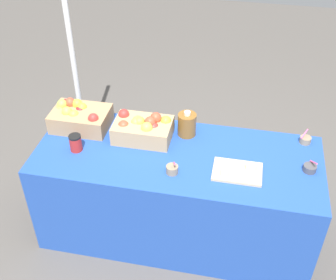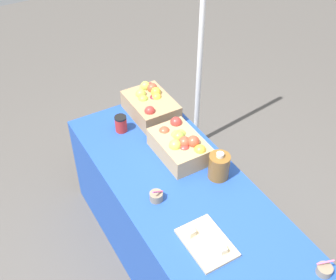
% 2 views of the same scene
% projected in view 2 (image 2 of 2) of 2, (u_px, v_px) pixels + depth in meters
% --- Properties ---
extents(ground_plane, '(10.00, 10.00, 0.00)m').
position_uv_depth(ground_plane, '(181.00, 259.00, 3.04)').
color(ground_plane, '#56514C').
extents(table, '(1.90, 0.76, 0.74)m').
position_uv_depth(table, '(182.00, 226.00, 2.80)').
color(table, '#234CAD').
rests_on(table, ground_plane).
extents(apple_crate_left, '(0.40, 0.28, 0.18)m').
position_uv_depth(apple_crate_left, '(150.00, 104.00, 3.06)').
color(apple_crate_left, tan).
rests_on(apple_crate_left, table).
extents(apple_crate_middle, '(0.39, 0.26, 0.18)m').
position_uv_depth(apple_crate_middle, '(180.00, 145.00, 2.73)').
color(apple_crate_middle, tan).
rests_on(apple_crate_middle, table).
extents(cutting_board_front, '(0.31, 0.21, 0.06)m').
position_uv_depth(cutting_board_front, '(207.00, 243.00, 2.25)').
color(cutting_board_front, '#D1B284').
rests_on(cutting_board_front, table).
extents(sample_bowl_near, '(0.08, 0.08, 0.09)m').
position_uv_depth(sample_bowl_near, '(324.00, 270.00, 2.11)').
color(sample_bowl_near, gray).
rests_on(sample_bowl_near, table).
extents(sample_bowl_far, '(0.08, 0.08, 0.10)m').
position_uv_depth(sample_bowl_far, '(156.00, 196.00, 2.47)').
color(sample_bowl_far, gray).
rests_on(sample_bowl_far, table).
extents(cider_jug, '(0.13, 0.13, 0.19)m').
position_uv_depth(cider_jug, '(219.00, 166.00, 2.58)').
color(cider_jug, brown).
rests_on(cider_jug, table).
extents(coffee_cup, '(0.08, 0.08, 0.12)m').
position_uv_depth(coffee_cup, '(121.00, 124.00, 2.93)').
color(coffee_cup, red).
rests_on(coffee_cup, table).
extents(tent_pole, '(0.04, 0.04, 1.93)m').
position_uv_depth(tent_pole, '(200.00, 50.00, 3.36)').
color(tent_pole, white).
rests_on(tent_pole, ground_plane).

